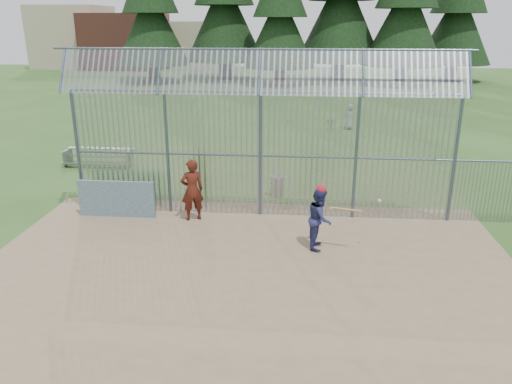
# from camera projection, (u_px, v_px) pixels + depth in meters

# --- Properties ---
(ground) EXTENTS (120.00, 120.00, 0.00)m
(ground) POSITION_uv_depth(u_px,v_px,m) (249.00, 263.00, 13.16)
(ground) COLOR #2D511E
(ground) RESTS_ON ground
(dirt_infield) EXTENTS (14.00, 10.00, 0.02)m
(dirt_infield) POSITION_uv_depth(u_px,v_px,m) (247.00, 272.00, 12.69)
(dirt_infield) COLOR #756047
(dirt_infield) RESTS_ON ground
(dugout_wall) EXTENTS (2.50, 0.12, 1.20)m
(dugout_wall) POSITION_uv_depth(u_px,v_px,m) (117.00, 199.00, 16.08)
(dugout_wall) COLOR #38566B
(dugout_wall) RESTS_ON dirt_infield
(batter) EXTENTS (0.74, 0.91, 1.72)m
(batter) POSITION_uv_depth(u_px,v_px,m) (320.00, 218.00, 13.79)
(batter) COLOR navy
(batter) RESTS_ON dirt_infield
(onlooker) EXTENTS (0.86, 0.73, 1.99)m
(onlooker) POSITION_uv_depth(u_px,v_px,m) (192.00, 190.00, 15.70)
(onlooker) COLOR maroon
(onlooker) RESTS_ON dirt_infield
(bg_kid_standing) EXTENTS (0.84, 0.66, 1.49)m
(bg_kid_standing) POSITION_uv_depth(u_px,v_px,m) (349.00, 117.00, 29.19)
(bg_kid_standing) COLOR slate
(bg_kid_standing) RESTS_ON ground
(bg_kid_seated) EXTENTS (0.48, 0.20, 0.82)m
(bg_kid_seated) POSITION_uv_depth(u_px,v_px,m) (330.00, 123.00, 28.99)
(bg_kid_seated) COLOR slate
(bg_kid_seated) RESTS_ON ground
(batting_gear) EXTENTS (1.75, 0.42, 0.68)m
(batting_gear) POSITION_uv_depth(u_px,v_px,m) (327.00, 193.00, 13.50)
(batting_gear) COLOR #B11727
(batting_gear) RESTS_ON ground
(trash_can) EXTENTS (0.56, 0.56, 0.82)m
(trash_can) POSITION_uv_depth(u_px,v_px,m) (278.00, 186.00, 18.10)
(trash_can) COLOR #919499
(trash_can) RESTS_ON ground
(bleacher) EXTENTS (3.00, 0.95, 0.72)m
(bleacher) POSITION_uv_depth(u_px,v_px,m) (98.00, 157.00, 21.84)
(bleacher) COLOR slate
(bleacher) RESTS_ON ground
(backstop_fence) EXTENTS (20.09, 0.81, 5.30)m
(backstop_fence) POSITION_uv_depth(u_px,v_px,m) (318.00, 147.00, 15.47)
(backstop_fence) COLOR #47566B
(backstop_fence) RESTS_ON ground
(distant_buildings) EXTENTS (26.50, 10.50, 8.00)m
(distant_buildings) POSITION_uv_depth(u_px,v_px,m) (121.00, 40.00, 67.16)
(distant_buildings) COLOR brown
(distant_buildings) RESTS_ON ground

